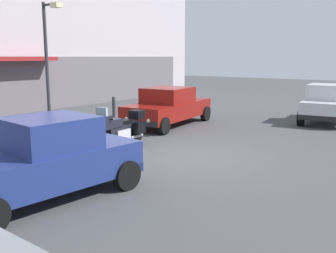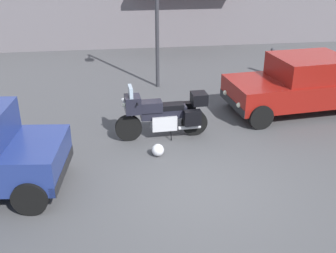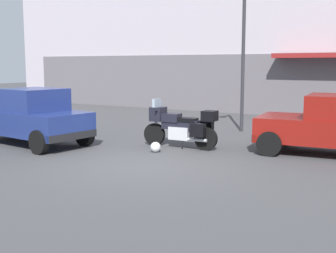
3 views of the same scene
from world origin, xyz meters
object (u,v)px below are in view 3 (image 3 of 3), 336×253
Objects in this scene: helmet at (156,147)px; streetlamp_curbside at (242,49)px; motorcycle at (181,126)px; car_hatchback_near at (31,117)px.

helmet is 5.35m from streetlamp_curbside.
motorcycle is 4.29m from streetlamp_curbside.
car_hatchback_near is at bearing -167.24° from helmet.
motorcycle is at bearing -94.66° from streetlamp_curbside.
helmet is at bearing 71.57° from motorcycle.
car_hatchback_near is 7.24m from streetlamp_curbside.
car_hatchback_near is at bearing 20.90° from motorcycle.
streetlamp_curbside is (0.55, 4.57, 2.72)m from helmet.
motorcycle is 0.57× the size of car_hatchback_near.
helmet is 0.07× the size of car_hatchback_near.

